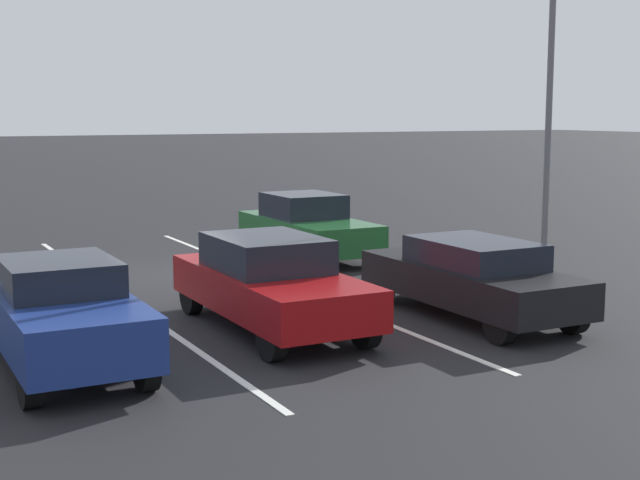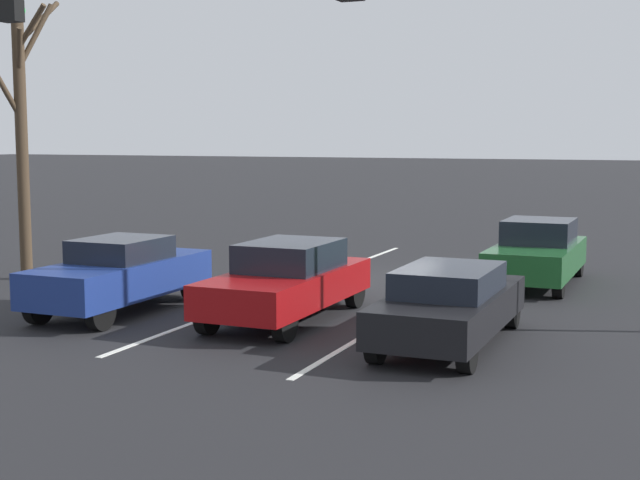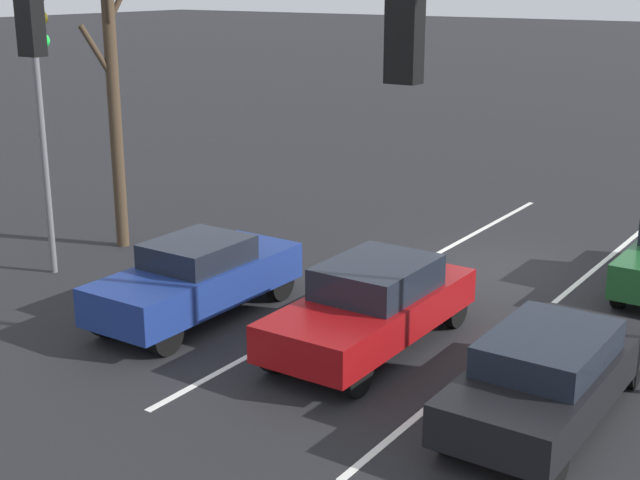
{
  "view_description": "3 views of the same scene",
  "coord_description": "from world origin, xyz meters",
  "px_view_note": "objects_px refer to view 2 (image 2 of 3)",
  "views": [
    {
      "loc": [
        6.07,
        18.66,
        3.55
      ],
      "look_at": [
        -0.22,
        6.57,
        1.59
      ],
      "focal_mm": 50.0,
      "sensor_mm": 36.0,
      "label": 1
    },
    {
      "loc": [
        -7.16,
        21.15,
        3.59
      ],
      "look_at": [
        -0.62,
        5.79,
        1.64
      ],
      "focal_mm": 50.0,
      "sensor_mm": 36.0,
      "label": 2
    },
    {
      "loc": [
        -7.19,
        18.07,
        6.25
      ],
      "look_at": [
        0.64,
        6.5,
        2.12
      ],
      "focal_mm": 50.0,
      "sensor_mm": 36.0,
      "label": 3
    }
  ],
  "objects_px": {
    "car_maroon_midlane_front": "(288,280)",
    "car_darkgreen_leftlane_second": "(537,253)",
    "traffic_signal_gantry": "(20,39)",
    "bare_tree_near": "(23,125)",
    "car_black_leftlane_front": "(450,304)",
    "car_navy_rightlane_front": "(121,274)"
  },
  "relations": [
    {
      "from": "car_maroon_midlane_front",
      "to": "traffic_signal_gantry",
      "type": "relative_size",
      "value": 0.37
    },
    {
      "from": "car_maroon_midlane_front",
      "to": "car_darkgreen_leftlane_second",
      "type": "bearing_deg",
      "value": -121.47
    },
    {
      "from": "car_navy_rightlane_front",
      "to": "traffic_signal_gantry",
      "type": "relative_size",
      "value": 0.36
    },
    {
      "from": "traffic_signal_gantry",
      "to": "car_maroon_midlane_front",
      "type": "bearing_deg",
      "value": -112.12
    },
    {
      "from": "bare_tree_near",
      "to": "car_navy_rightlane_front",
      "type": "bearing_deg",
      "value": 150.99
    },
    {
      "from": "car_maroon_midlane_front",
      "to": "car_navy_rightlane_front",
      "type": "bearing_deg",
      "value": 9.97
    },
    {
      "from": "car_navy_rightlane_front",
      "to": "car_darkgreen_leftlane_second",
      "type": "distance_m",
      "value": 9.98
    },
    {
      "from": "car_maroon_midlane_front",
      "to": "bare_tree_near",
      "type": "xyz_separation_m",
      "value": [
        8.16,
        -1.97,
        3.07
      ]
    },
    {
      "from": "car_navy_rightlane_front",
      "to": "car_maroon_midlane_front",
      "type": "height_order",
      "value": "car_maroon_midlane_front"
    },
    {
      "from": "car_navy_rightlane_front",
      "to": "car_darkgreen_leftlane_second",
      "type": "relative_size",
      "value": 1.0
    },
    {
      "from": "car_black_leftlane_front",
      "to": "traffic_signal_gantry",
      "type": "relative_size",
      "value": 0.37
    },
    {
      "from": "car_black_leftlane_front",
      "to": "traffic_signal_gantry",
      "type": "bearing_deg",
      "value": 37.1
    },
    {
      "from": "car_black_leftlane_front",
      "to": "traffic_signal_gantry",
      "type": "height_order",
      "value": "traffic_signal_gantry"
    },
    {
      "from": "car_black_leftlane_front",
      "to": "car_navy_rightlane_front",
      "type": "bearing_deg",
      "value": -1.68
    },
    {
      "from": "car_navy_rightlane_front",
      "to": "bare_tree_near",
      "type": "relative_size",
      "value": 0.63
    },
    {
      "from": "traffic_signal_gantry",
      "to": "bare_tree_near",
      "type": "relative_size",
      "value": 1.76
    },
    {
      "from": "bare_tree_near",
      "to": "traffic_signal_gantry",
      "type": "bearing_deg",
      "value": 131.43
    },
    {
      "from": "car_maroon_midlane_front",
      "to": "car_black_leftlane_front",
      "type": "xyz_separation_m",
      "value": [
        -3.48,
        0.82,
        -0.07
      ]
    },
    {
      "from": "car_darkgreen_leftlane_second",
      "to": "bare_tree_near",
      "type": "distance_m",
      "value": 13.05
    },
    {
      "from": "traffic_signal_gantry",
      "to": "bare_tree_near",
      "type": "distance_m",
      "value": 9.34
    },
    {
      "from": "car_maroon_midlane_front",
      "to": "car_black_leftlane_front",
      "type": "height_order",
      "value": "car_maroon_midlane_front"
    },
    {
      "from": "car_darkgreen_leftlane_second",
      "to": "bare_tree_near",
      "type": "height_order",
      "value": "bare_tree_near"
    }
  ]
}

